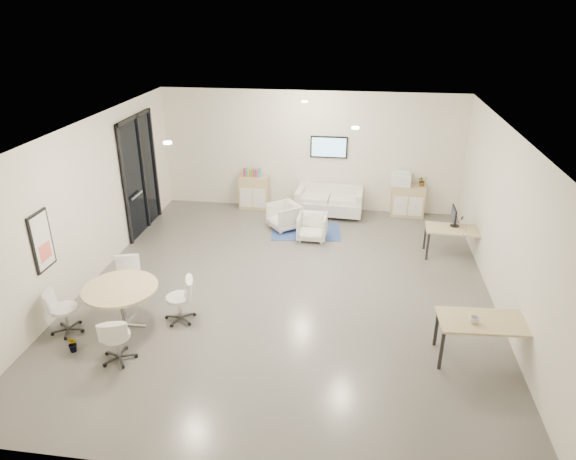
% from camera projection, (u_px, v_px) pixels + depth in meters
% --- Properties ---
extents(room_shell, '(9.60, 10.60, 4.80)m').
position_uv_depth(room_shell, '(286.00, 215.00, 9.64)').
color(room_shell, '#5B5953').
rests_on(room_shell, ground).
extents(glass_door, '(0.09, 1.90, 2.85)m').
position_uv_depth(glass_door, '(140.00, 171.00, 12.45)').
color(glass_door, black).
rests_on(glass_door, room_shell).
extents(artwork, '(0.05, 0.54, 1.04)m').
position_uv_depth(artwork, '(42.00, 241.00, 8.72)').
color(artwork, black).
rests_on(artwork, room_shell).
extents(wall_tv, '(0.98, 0.06, 0.58)m').
position_uv_depth(wall_tv, '(329.00, 147.00, 13.54)').
color(wall_tv, black).
rests_on(wall_tv, room_shell).
extents(ceiling_spots, '(3.14, 4.14, 0.03)m').
position_uv_depth(ceiling_spots, '(282.00, 122.00, 9.77)').
color(ceiling_spots, '#FFEAC6').
rests_on(ceiling_spots, room_shell).
extents(sideboard_left, '(0.80, 0.42, 0.90)m').
position_uv_depth(sideboard_left, '(254.00, 192.00, 14.16)').
color(sideboard_left, tan).
rests_on(sideboard_left, room_shell).
extents(sideboard_right, '(0.86, 0.42, 0.86)m').
position_uv_depth(sideboard_right, '(408.00, 201.00, 13.63)').
color(sideboard_right, tan).
rests_on(sideboard_right, room_shell).
extents(books, '(0.46, 0.14, 0.22)m').
position_uv_depth(books, '(252.00, 173.00, 13.93)').
color(books, red).
rests_on(books, sideboard_left).
extents(printer, '(0.56, 0.49, 0.36)m').
position_uv_depth(printer, '(402.00, 179.00, 13.42)').
color(printer, white).
rests_on(printer, sideboard_right).
extents(loveseat, '(1.79, 0.98, 0.65)m').
position_uv_depth(loveseat, '(329.00, 202.00, 13.74)').
color(loveseat, silver).
rests_on(loveseat, room_shell).
extents(blue_rug, '(1.80, 1.30, 0.01)m').
position_uv_depth(blue_rug, '(306.00, 231.00, 12.85)').
color(blue_rug, navy).
rests_on(blue_rug, room_shell).
extents(armchair_left, '(0.95, 0.95, 0.72)m').
position_uv_depth(armchair_left, '(284.00, 215.00, 12.89)').
color(armchair_left, silver).
rests_on(armchair_left, room_shell).
extents(armchair_right, '(0.69, 0.65, 0.69)m').
position_uv_depth(armchair_right, '(312.00, 226.00, 12.31)').
color(armchair_right, silver).
rests_on(armchair_right, room_shell).
extents(desk_rear, '(1.32, 0.72, 0.67)m').
position_uv_depth(desk_rear, '(455.00, 232.00, 11.38)').
color(desk_rear, tan).
rests_on(desk_rear, room_shell).
extents(desk_front, '(1.49, 0.80, 0.75)m').
position_uv_depth(desk_front, '(486.00, 325.00, 7.98)').
color(desk_front, tan).
rests_on(desk_front, room_shell).
extents(monitor, '(0.20, 0.50, 0.44)m').
position_uv_depth(monitor, '(454.00, 216.00, 11.40)').
color(monitor, black).
rests_on(monitor, desk_rear).
extents(round_table, '(1.28, 1.28, 0.78)m').
position_uv_depth(round_table, '(121.00, 291.00, 8.85)').
color(round_table, tan).
rests_on(round_table, room_shell).
extents(meeting_chairs, '(2.56, 2.56, 0.82)m').
position_uv_depth(meeting_chairs, '(123.00, 306.00, 8.97)').
color(meeting_chairs, white).
rests_on(meeting_chairs, room_shell).
extents(plant_cabinet, '(0.33, 0.34, 0.21)m').
position_uv_depth(plant_cabinet, '(422.00, 182.00, 13.38)').
color(plant_cabinet, '#3F7F3F').
rests_on(plant_cabinet, sideboard_right).
extents(plant_floor, '(0.28, 0.35, 0.14)m').
position_uv_depth(plant_floor, '(74.00, 348.00, 8.42)').
color(plant_floor, '#3F7F3F').
rests_on(plant_floor, room_shell).
extents(cup, '(0.15, 0.13, 0.14)m').
position_uv_depth(cup, '(475.00, 319.00, 7.86)').
color(cup, white).
rests_on(cup, desk_front).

